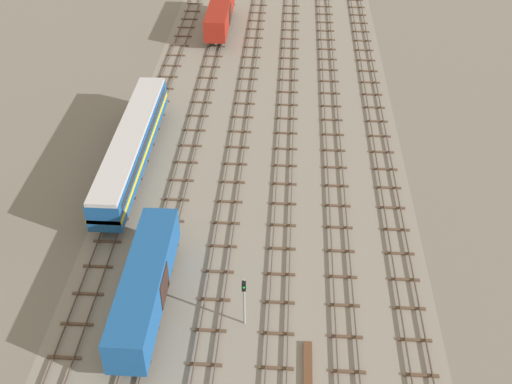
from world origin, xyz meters
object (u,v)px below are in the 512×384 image
(freight_boxcar_left_mid, at_px, (220,13))
(signal_post_nearest, at_px, (244,296))
(passenger_coach_far_left_near, at_px, (132,145))
(freight_boxcar_left_nearest, at_px, (145,284))

(freight_boxcar_left_mid, bearing_deg, signal_post_nearest, -82.12)
(freight_boxcar_left_mid, height_order, signal_post_nearest, signal_post_nearest)
(freight_boxcar_left_mid, relative_size, signal_post_nearest, 3.10)
(passenger_coach_far_left_near, distance_m, signal_post_nearest, 22.67)
(passenger_coach_far_left_near, xyz_separation_m, freight_boxcar_left_mid, (4.88, 33.67, -0.16))
(freight_boxcar_left_nearest, xyz_separation_m, signal_post_nearest, (7.31, -1.19, 0.46))
(passenger_coach_far_left_near, xyz_separation_m, signal_post_nearest, (12.19, -19.11, 0.29))
(freight_boxcar_left_nearest, xyz_separation_m, passenger_coach_far_left_near, (-4.88, 17.92, 0.16))
(freight_boxcar_left_nearest, relative_size, freight_boxcar_left_mid, 1.00)
(freight_boxcar_left_nearest, height_order, freight_boxcar_left_mid, same)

